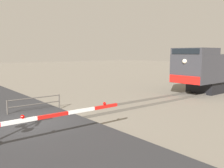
# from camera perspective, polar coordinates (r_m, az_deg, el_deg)

# --- Properties ---
(ground_plane) EXTENTS (160.00, 160.00, 0.00)m
(ground_plane) POSITION_cam_1_polar(r_m,az_deg,el_deg) (13.00, -19.12, -9.05)
(ground_plane) COLOR gray
(rail_track_left) EXTENTS (0.08, 80.00, 0.15)m
(rail_track_left) POSITION_cam_1_polar(r_m,az_deg,el_deg) (13.64, -20.16, -8.01)
(rail_track_left) COLOR #59544C
(rail_track_left) RESTS_ON ground_plane
(rail_track_right) EXTENTS (0.08, 80.00, 0.15)m
(rail_track_right) POSITION_cam_1_polar(r_m,az_deg,el_deg) (12.33, -18.00, -9.53)
(rail_track_right) COLOR #59544C
(rail_track_right) RESTS_ON ground_plane
(road_surface) EXTENTS (36.00, 5.47, 0.15)m
(road_surface) POSITION_cam_1_polar(r_m,az_deg,el_deg) (12.98, -19.14, -8.72)
(road_surface) COLOR #2D2D30
(road_surface) RESTS_ON ground_plane
(guard_railing) EXTENTS (0.08, 3.24, 0.95)m
(guard_railing) POSITION_cam_1_polar(r_m,az_deg,el_deg) (15.33, -17.39, -4.09)
(guard_railing) COLOR #4C4742
(guard_railing) RESTS_ON ground_plane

